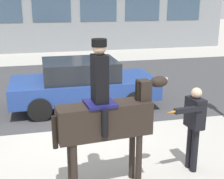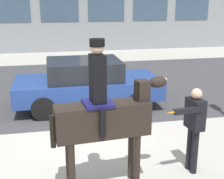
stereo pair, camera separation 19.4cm
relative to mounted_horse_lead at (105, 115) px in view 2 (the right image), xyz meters
name	(u,v)px [view 2 (the right image)]	position (x,y,z in m)	size (l,w,h in m)	color
ground_plane	(86,136)	(-0.07, 2.19, -1.36)	(80.00, 80.00, 0.00)	#9E9B93
road_surface	(71,85)	(-0.07, 6.94, -1.35)	(23.00, 8.50, 0.01)	#38383A
mounted_horse_lead	(105,115)	(0.00, 0.00, 0.00)	(2.02, 0.65, 2.63)	black
pedestrian_bystander	(194,124)	(1.72, 0.21, -0.38)	(0.82, 0.50, 1.66)	black
street_car_near_lane	(87,82)	(0.23, 4.40, -0.60)	(4.36, 2.04, 1.46)	navy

